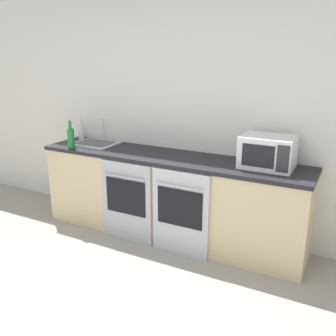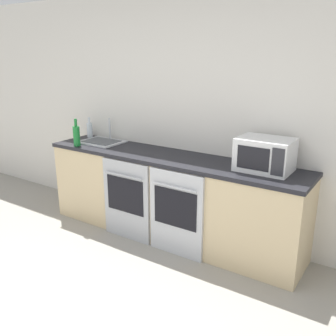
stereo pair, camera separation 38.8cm
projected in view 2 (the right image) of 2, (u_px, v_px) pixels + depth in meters
name	position (u px, v px, depth m)	size (l,w,h in m)	color
wall_back	(186.00, 116.00, 4.08)	(10.00, 0.06, 2.60)	silver
counter_back	(169.00, 196.00, 4.07)	(2.96, 0.62, 0.92)	#D1B789
oven_left	(126.00, 200.00, 4.01)	(0.60, 0.06, 0.88)	#A8AAAF
oven_right	(176.00, 214.00, 3.67)	(0.60, 0.06, 0.88)	#B7BABF
microwave	(265.00, 155.00, 3.40)	(0.49, 0.37, 0.30)	silver
bottle_green	(77.00, 135.00, 4.31)	(0.08, 0.08, 0.32)	#19722D
bottle_clear	(90.00, 129.00, 4.76)	(0.07, 0.07, 0.25)	silver
sink	(102.00, 141.00, 4.51)	(0.50, 0.40, 0.27)	#B7BABF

